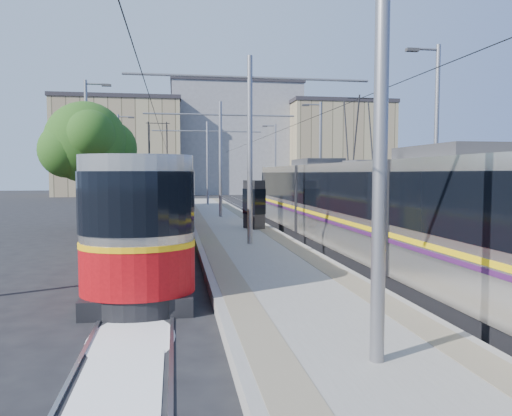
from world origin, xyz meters
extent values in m
plane|color=black|center=(0.00, 0.00, 0.00)|extent=(160.00, 160.00, 0.00)
cube|color=gray|center=(0.00, 17.00, 0.15)|extent=(4.00, 50.00, 0.30)
cube|color=gray|center=(-1.45, 17.00, 0.30)|extent=(0.70, 50.00, 0.01)
cube|color=gray|center=(1.45, 17.00, 0.30)|extent=(0.70, 50.00, 0.01)
cube|color=gray|center=(-4.32, 17.00, 0.01)|extent=(0.07, 70.00, 0.03)
cube|color=gray|center=(-2.88, 17.00, 0.01)|extent=(0.07, 70.00, 0.03)
cube|color=gray|center=(2.88, 17.00, 0.01)|extent=(0.07, 70.00, 0.03)
cube|color=gray|center=(4.32, 17.00, 0.01)|extent=(0.07, 70.00, 0.03)
cube|color=silver|center=(-3.60, -3.00, 0.01)|extent=(1.20, 5.00, 0.01)
cube|color=black|center=(-3.60, 15.56, 0.20)|extent=(2.30, 31.98, 0.40)
cube|color=#ABA69D|center=(-3.60, 15.56, 1.85)|extent=(2.40, 30.38, 2.90)
cube|color=black|center=(-3.60, 15.56, 2.35)|extent=(2.43, 30.38, 1.30)
cube|color=#DCA30B|center=(-3.60, 15.56, 1.45)|extent=(2.43, 30.38, 0.12)
cube|color=#9E090E|center=(-3.60, 15.56, 0.95)|extent=(2.42, 30.38, 1.10)
cube|color=#2D2D30|center=(-3.60, 15.56, 3.45)|extent=(1.68, 3.00, 0.30)
cube|color=black|center=(3.60, 5.80, 0.20)|extent=(2.30, 27.59, 0.40)
cube|color=beige|center=(3.60, 5.80, 1.85)|extent=(2.40, 25.99, 2.90)
cube|color=black|center=(3.60, 5.80, 2.35)|extent=(2.43, 25.99, 1.30)
cube|color=#E4B90C|center=(3.60, 5.80, 1.45)|extent=(2.43, 25.99, 0.12)
cube|color=#391343|center=(3.60, 5.80, 1.30)|extent=(2.43, 25.99, 0.10)
cube|color=#2D2D30|center=(3.60, 5.80, 3.45)|extent=(1.68, 3.00, 0.30)
cylinder|color=slate|center=(0.00, -4.00, 3.80)|extent=(0.20, 0.20, 7.00)
cylinder|color=slate|center=(0.00, 8.00, 3.80)|extent=(0.20, 0.20, 7.00)
cylinder|color=slate|center=(0.00, 8.00, 6.50)|extent=(9.20, 0.10, 0.10)
cylinder|color=slate|center=(0.00, 20.00, 3.80)|extent=(0.20, 0.20, 7.00)
cylinder|color=slate|center=(0.00, 20.00, 6.50)|extent=(9.20, 0.10, 0.10)
cylinder|color=slate|center=(0.00, 32.00, 3.80)|extent=(0.20, 0.20, 7.00)
cylinder|color=slate|center=(0.00, 32.00, 6.50)|extent=(9.20, 0.10, 0.10)
cylinder|color=black|center=(-3.60, 17.00, 5.55)|extent=(0.02, 70.00, 0.02)
cylinder|color=black|center=(3.60, 17.00, 5.55)|extent=(0.02, 70.00, 0.02)
cylinder|color=slate|center=(-7.50, 18.00, 4.00)|extent=(0.18, 0.18, 8.00)
cube|color=#2D2D30|center=(-6.40, 18.00, 7.75)|extent=(0.50, 0.22, 0.12)
cylinder|color=slate|center=(-7.50, 34.00, 4.00)|extent=(0.18, 0.18, 8.00)
cube|color=#2D2D30|center=(-6.40, 34.00, 7.75)|extent=(0.50, 0.22, 0.12)
cylinder|color=slate|center=(7.50, 8.00, 4.00)|extent=(0.18, 0.18, 8.00)
cube|color=#2D2D30|center=(6.40, 8.00, 7.75)|extent=(0.50, 0.22, 0.12)
cylinder|color=slate|center=(7.50, 24.00, 4.00)|extent=(0.18, 0.18, 8.00)
cube|color=#2D2D30|center=(6.40, 24.00, 7.75)|extent=(0.50, 0.22, 0.12)
cylinder|color=slate|center=(7.50, 40.00, 4.00)|extent=(0.18, 0.18, 8.00)
cube|color=#2D2D30|center=(6.40, 40.00, 7.75)|extent=(0.50, 0.22, 0.12)
cube|color=black|center=(0.96, 13.04, 1.46)|extent=(0.97, 1.17, 2.32)
cube|color=black|center=(0.96, 13.04, 1.61)|extent=(1.02, 1.22, 1.21)
cylinder|color=#382314|center=(-7.18, 15.88, 1.36)|extent=(0.37, 0.37, 2.73)
sphere|color=#1D4212|center=(-7.18, 15.88, 4.52)|extent=(4.09, 4.09, 4.09)
sphere|color=#1D4212|center=(-6.16, 16.56, 4.26)|extent=(2.90, 2.90, 2.90)
cube|color=gray|center=(-10.00, 60.00, 6.19)|extent=(16.00, 12.00, 12.38)
cube|color=#262328|center=(-10.00, 60.00, 12.63)|extent=(16.32, 12.24, 0.50)
cube|color=gray|center=(6.00, 64.00, 7.69)|extent=(18.00, 14.00, 15.39)
cube|color=#262328|center=(6.00, 64.00, 15.64)|extent=(18.36, 14.28, 0.50)
cube|color=gray|center=(20.00, 58.00, 6.21)|extent=(14.00, 10.00, 12.43)
cube|color=#262328|center=(20.00, 58.00, 12.68)|extent=(14.28, 10.20, 0.50)
camera|label=1|loc=(-2.81, -10.53, 2.96)|focal=35.00mm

